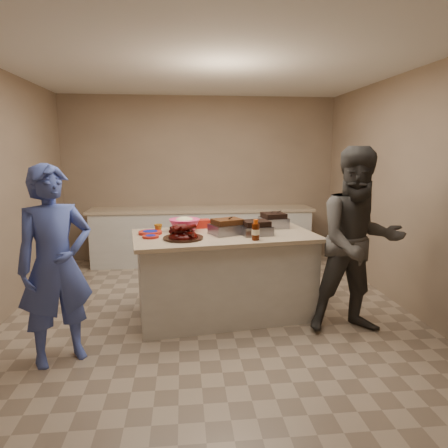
{
  "coord_description": "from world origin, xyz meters",
  "views": [
    {
      "loc": [
        -0.3,
        -4.22,
        1.81
      ],
      "look_at": [
        0.14,
        0.06,
        1.03
      ],
      "focal_mm": 32.0,
      "sensor_mm": 36.0,
      "label": 1
    }
  ],
  "objects": [
    {
      "name": "roasting_pan",
      "position": [
        0.76,
        0.34,
        0.93
      ],
      "size": [
        0.33,
        0.33,
        0.12
      ],
      "primitive_type": "cube",
      "rotation": [
        0.0,
        0.0,
        0.16
      ],
      "color": "gray",
      "rests_on": "island"
    },
    {
      "name": "guest_blue",
      "position": [
        -1.39,
        -0.83,
        0.0
      ],
      "size": [
        1.42,
        1.8,
        0.41
      ],
      "primitive_type": "imported",
      "rotation": [
        0.0,
        0.0,
        0.54
      ],
      "color": "#4255AB",
      "rests_on": "ground"
    },
    {
      "name": "rib_platter",
      "position": [
        -0.31,
        -0.2,
        0.93
      ],
      "size": [
        0.49,
        0.49,
        0.16
      ],
      "primitive_type": null,
      "rotation": [
        0.0,
        0.0,
        0.22
      ],
      "color": "#3C0402",
      "rests_on": "island"
    },
    {
      "name": "plastic_cup",
      "position": [
        -0.58,
        0.2,
        0.93
      ],
      "size": [
        0.1,
        0.1,
        0.09
      ],
      "primitive_type": "imported",
      "rotation": [
        0.0,
        0.0,
        0.14
      ],
      "color": "#A76C10",
      "rests_on": "island"
    },
    {
      "name": "sauce_bowl",
      "position": [
        0.12,
        0.28,
        0.93
      ],
      "size": [
        0.15,
        0.07,
        0.15
      ],
      "primitive_type": "imported",
      "rotation": [
        0.0,
        0.0,
        0.14
      ],
      "color": "silver",
      "rests_on": "island"
    },
    {
      "name": "pulled_pork_tray",
      "position": [
        0.17,
        -0.0,
        0.93
      ],
      "size": [
        0.43,
        0.38,
        0.11
      ],
      "primitive_type": "cube",
      "rotation": [
        0.0,
        0.0,
        0.39
      ],
      "color": "#47230F",
      "rests_on": "island"
    },
    {
      "name": "basket_stack",
      "position": [
        -0.09,
        0.39,
        0.93
      ],
      "size": [
        0.21,
        0.17,
        0.1
      ],
      "primitive_type": "cube",
      "rotation": [
        0.0,
        0.0,
        0.14
      ],
      "color": "maroon",
      "rests_on": "island"
    },
    {
      "name": "bbq_bottle_a",
      "position": [
        0.43,
        -0.32,
        0.93
      ],
      "size": [
        0.08,
        0.08,
        0.21
      ],
      "primitive_type": "cylinder",
      "rotation": [
        0.0,
        0.0,
        0.14
      ],
      "color": "#3E1303",
      "rests_on": "island"
    },
    {
      "name": "room",
      "position": [
        0.0,
        0.0,
        0.0
      ],
      "size": [
        4.5,
        5.0,
        2.7
      ],
      "primitive_type": null,
      "color": "#8F785E",
      "rests_on": "ground"
    },
    {
      "name": "plate_stack_small",
      "position": [
        -0.64,
        -0.11,
        0.93
      ],
      "size": [
        0.19,
        0.19,
        0.02
      ],
      "primitive_type": "cylinder",
      "rotation": [
        0.0,
        0.0,
        0.14
      ],
      "color": "maroon",
      "rests_on": "island"
    },
    {
      "name": "guest_gray",
      "position": [
        1.42,
        -0.54,
        0.0
      ],
      "size": [
        0.96,
        1.89,
        0.71
      ],
      "primitive_type": "imported",
      "rotation": [
        0.0,
        0.0,
        -0.03
      ],
      "color": "#44423D",
      "rests_on": "ground"
    },
    {
      "name": "plate_stack_large",
      "position": [
        -0.66,
        0.08,
        0.93
      ],
      "size": [
        0.29,
        0.29,
        0.03
      ],
      "primitive_type": "cylinder",
      "rotation": [
        0.0,
        0.0,
        0.14
      ],
      "color": "maroon",
      "rests_on": "island"
    },
    {
      "name": "coleslaw_bowl",
      "position": [
        -0.29,
        0.2,
        0.93
      ],
      "size": [
        0.39,
        0.39,
        0.24
      ],
      "primitive_type": null,
      "rotation": [
        0.0,
        0.0,
        0.14
      ],
      "color": "#E1316A",
      "rests_on": "island"
    },
    {
      "name": "island",
      "position": [
        0.14,
        0.01,
        0.0
      ],
      "size": [
        2.08,
        1.29,
        0.93
      ],
      "primitive_type": null,
      "rotation": [
        0.0,
        0.0,
        0.14
      ],
      "color": "beige",
      "rests_on": "ground"
    },
    {
      "name": "back_counter",
      "position": [
        0.0,
        2.2,
        0.45
      ],
      "size": [
        3.6,
        0.64,
        0.9
      ],
      "primitive_type": null,
      "color": "beige",
      "rests_on": "ground"
    },
    {
      "name": "mustard_bottle",
      "position": [
        0.04,
        0.17,
        0.93
      ],
      "size": [
        0.05,
        0.05,
        0.11
      ],
      "primitive_type": "cylinder",
      "rotation": [
        0.0,
        0.0,
        0.14
      ],
      "color": "#F4CA00",
      "rests_on": "island"
    },
    {
      "name": "bbq_bottle_b",
      "position": [
        0.42,
        -0.33,
        0.93
      ],
      "size": [
        0.08,
        0.08,
        0.21
      ],
      "primitive_type": "cylinder",
      "rotation": [
        0.0,
        0.0,
        0.14
      ],
      "color": "#3E1303",
      "rests_on": "island"
    },
    {
      "name": "mac_cheese_dish",
      "position": [
        0.67,
        0.37,
        0.93
      ],
      "size": [
        0.3,
        0.24,
        0.07
      ],
      "primitive_type": "cube",
      "rotation": [
        0.0,
        0.0,
        0.13
      ],
      "color": "orange",
      "rests_on": "island"
    },
    {
      "name": "brisket_tray",
      "position": [
        0.47,
        -0.06,
        0.93
      ],
      "size": [
        0.36,
        0.32,
        0.1
      ],
      "primitive_type": "cube",
      "rotation": [
        0.0,
        0.0,
        0.18
      ],
      "color": "black",
      "rests_on": "island"
    },
    {
      "name": "sausage_plate",
      "position": [
        0.14,
        0.23,
        0.93
      ],
      "size": [
        0.37,
        0.37,
        0.05
      ],
      "primitive_type": "cylinder",
      "rotation": [
        0.0,
        0.0,
        0.46
      ],
      "color": "silver",
      "rests_on": "island"
    }
  ]
}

